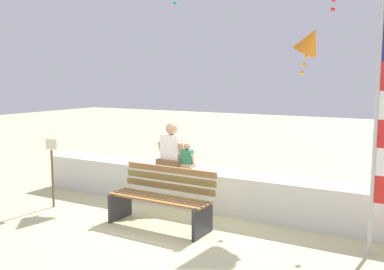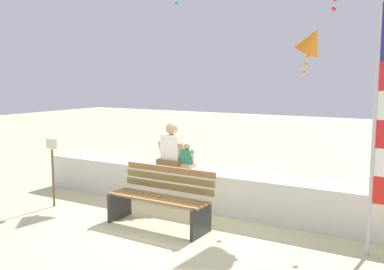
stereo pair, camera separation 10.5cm
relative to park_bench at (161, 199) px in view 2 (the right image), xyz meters
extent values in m
plane|color=#C4BE8A|center=(0.15, 0.23, -0.42)|extent=(40.00, 40.00, 0.00)
cube|color=silver|center=(0.15, 1.17, -0.09)|extent=(6.95, 0.64, 0.66)
cube|color=olive|center=(0.00, -0.25, 0.03)|extent=(1.64, 0.10, 0.03)
cube|color=olive|center=(0.00, -0.14, 0.03)|extent=(1.64, 0.10, 0.03)
cube|color=#96673C|center=(0.00, -0.03, 0.03)|extent=(1.64, 0.10, 0.03)
cube|color=olive|center=(0.00, 0.08, 0.03)|extent=(1.64, 0.10, 0.03)
cube|color=olive|center=(0.00, 0.19, 0.15)|extent=(1.64, 0.08, 0.10)
cube|color=olive|center=(0.00, 0.21, 0.28)|extent=(1.64, 0.08, 0.10)
cube|color=olive|center=(0.00, 0.24, 0.41)|extent=(1.64, 0.08, 0.10)
cube|color=#2D2D33|center=(-0.76, -0.07, -0.19)|extent=(0.06, 0.53, 0.45)
cube|color=#2D2D33|center=(0.76, -0.10, -0.19)|extent=(0.06, 0.53, 0.45)
cube|color=brown|center=(-0.59, 1.22, 0.31)|extent=(0.47, 0.38, 0.13)
cube|color=white|center=(-0.59, 1.22, 0.59)|extent=(0.36, 0.23, 0.44)
cylinder|color=tan|center=(-0.81, 1.20, 0.54)|extent=(0.07, 0.18, 0.32)
cylinder|color=tan|center=(-0.37, 1.20, 0.54)|extent=(0.07, 0.18, 0.32)
sphere|color=tan|center=(-0.59, 1.22, 0.92)|extent=(0.22, 0.22, 0.22)
cube|color=tan|center=(-0.27, 1.22, 0.28)|extent=(0.26, 0.21, 0.07)
cube|color=#2E7F53|center=(-0.27, 1.22, 0.44)|extent=(0.20, 0.13, 0.25)
cylinder|color=tan|center=(-0.39, 1.21, 0.41)|extent=(0.04, 0.10, 0.18)
cylinder|color=tan|center=(-0.14, 1.21, 0.41)|extent=(0.04, 0.10, 0.18)
sphere|color=tan|center=(-0.27, 1.22, 0.63)|extent=(0.12, 0.12, 0.12)
cylinder|color=#B7B7BC|center=(2.92, 0.39, 1.16)|extent=(0.05, 0.05, 3.15)
sphere|color=teal|center=(-1.68, 3.11, 3.48)|extent=(0.08, 0.08, 0.08)
sphere|color=red|center=(1.85, 2.74, 3.04)|extent=(0.08, 0.08, 0.08)
cone|color=orange|center=(0.97, 4.62, 2.67)|extent=(0.86, 0.69, 0.77)
sphere|color=orange|center=(0.96, 4.52, 2.49)|extent=(0.08, 0.08, 0.08)
sphere|color=orange|center=(0.95, 4.42, 2.31)|extent=(0.08, 0.08, 0.08)
sphere|color=orange|center=(0.94, 4.32, 2.13)|extent=(0.08, 0.08, 0.08)
sphere|color=orange|center=(0.92, 4.22, 1.95)|extent=(0.08, 0.08, 0.08)
cylinder|color=brown|center=(-2.20, -0.14, 0.09)|extent=(0.04, 0.04, 1.02)
cube|color=beige|center=(-2.20, -0.14, 0.70)|extent=(0.24, 0.04, 0.18)
camera|label=1|loc=(3.57, -5.35, 1.83)|focal=40.50mm
camera|label=2|loc=(3.66, -5.30, 1.83)|focal=40.50mm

